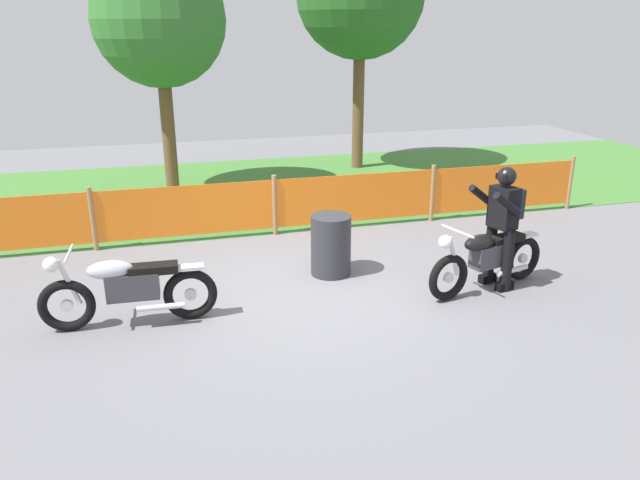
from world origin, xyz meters
name	(u,v)px	position (x,y,z in m)	size (l,w,h in m)	color
ground	(312,292)	(0.00, 0.00, -0.01)	(24.00, 24.00, 0.02)	slate
grass_verge	(247,190)	(0.00, 5.63, 0.01)	(24.00, 6.25, 0.01)	#427A33
barrier_fence	(275,204)	(0.00, 2.50, 0.54)	(11.86, 0.08, 1.05)	#997547
tree_leftmost	(159,21)	(-1.57, 5.98, 3.52)	(2.69, 2.69, 4.88)	brown
motorcycle_lead	(127,289)	(-2.36, -0.35, 0.48)	(2.08, 0.61, 0.98)	black
motorcycle_trailing	(487,258)	(2.31, -0.56, 0.46)	(1.97, 0.75, 0.95)	black
rider_trailing	(503,221)	(2.52, -0.51, 0.95)	(0.75, 0.65, 1.69)	black
oil_drum	(331,245)	(0.43, 0.55, 0.44)	(0.58, 0.58, 0.88)	#2D2D33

